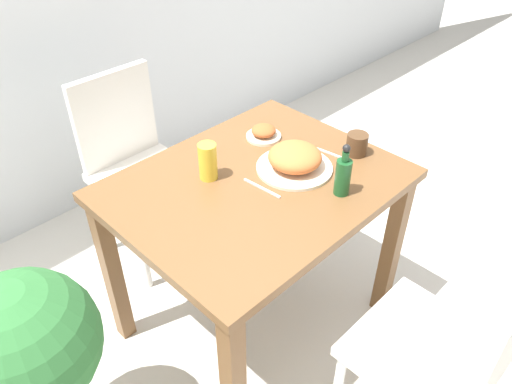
# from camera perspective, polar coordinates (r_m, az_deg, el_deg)

# --- Properties ---
(ground_plane) EXTENTS (16.00, 16.00, 0.00)m
(ground_plane) POSITION_cam_1_polar(r_m,az_deg,el_deg) (2.30, -0.00, -14.23)
(ground_plane) COLOR beige
(dining_table) EXTENTS (1.00, 0.80, 0.76)m
(dining_table) POSITION_cam_1_polar(r_m,az_deg,el_deg) (1.84, -0.00, -1.73)
(dining_table) COLOR brown
(dining_table) RESTS_ON ground_plane
(chair_near) EXTENTS (0.42, 0.42, 0.91)m
(chair_near) POSITION_cam_1_polar(r_m,az_deg,el_deg) (1.67, 21.62, -16.73)
(chair_near) COLOR silver
(chair_near) RESTS_ON ground_plane
(chair_far) EXTENTS (0.42, 0.42, 0.91)m
(chair_far) POSITION_cam_1_polar(r_m,az_deg,el_deg) (2.39, -13.72, 3.70)
(chair_far) COLOR silver
(chair_far) RESTS_ON ground_plane
(food_plate) EXTENTS (0.28, 0.28, 0.10)m
(food_plate) POSITION_cam_1_polar(r_m,az_deg,el_deg) (1.81, 4.45, 3.75)
(food_plate) COLOR beige
(food_plate) RESTS_ON dining_table
(side_plate) EXTENTS (0.14, 0.14, 0.05)m
(side_plate) POSITION_cam_1_polar(r_m,az_deg,el_deg) (2.01, 0.88, 6.79)
(side_plate) COLOR beige
(side_plate) RESTS_ON dining_table
(drink_cup) EXTENTS (0.08, 0.08, 0.08)m
(drink_cup) POSITION_cam_1_polar(r_m,az_deg,el_deg) (1.94, 11.46, 5.39)
(drink_cup) COLOR #4C331E
(drink_cup) RESTS_ON dining_table
(juice_glass) EXTENTS (0.07, 0.07, 0.14)m
(juice_glass) POSITION_cam_1_polar(r_m,az_deg,el_deg) (1.76, -5.53, 3.50)
(juice_glass) COLOR gold
(juice_glass) RESTS_ON dining_table
(sauce_bottle) EXTENTS (0.05, 0.05, 0.19)m
(sauce_bottle) POSITION_cam_1_polar(r_m,az_deg,el_deg) (1.70, 9.92, 1.92)
(sauce_bottle) COLOR #194C23
(sauce_bottle) RESTS_ON dining_table
(fork_utensil) EXTENTS (0.02, 0.16, 0.00)m
(fork_utensil) POSITION_cam_1_polar(r_m,az_deg,el_deg) (1.73, 0.68, 0.45)
(fork_utensil) COLOR silver
(fork_utensil) RESTS_ON dining_table
(spoon_utensil) EXTENTS (0.03, 0.18, 0.00)m
(spoon_utensil) POSITION_cam_1_polar(r_m,az_deg,el_deg) (1.95, 7.71, 4.68)
(spoon_utensil) COLOR silver
(spoon_utensil) RESTS_ON dining_table
(potted_plant_left) EXTENTS (0.43, 0.43, 0.82)m
(potted_plant_left) POSITION_cam_1_polar(r_m,az_deg,el_deg) (1.66, -24.22, -16.96)
(potted_plant_left) COLOR brown
(potted_plant_left) RESTS_ON ground_plane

